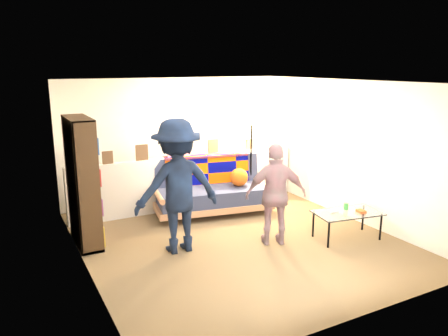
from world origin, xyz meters
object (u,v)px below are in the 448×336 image
Objects in this scene: floor_lamp at (250,146)px; futon_sofa at (212,190)px; person_left at (177,186)px; person_right at (276,195)px; coffee_table at (348,214)px; bookshelf at (83,186)px.

futon_sofa is at bearing -174.62° from floor_lamp.
person_right is at bearing 163.68° from person_left.
futon_sofa is 2.01× the size of coffee_table.
coffee_table is at bearing -78.73° from floor_lamp.
bookshelf is 1.25× the size of person_right.
bookshelf is at bearing 154.57° from coffee_table.
coffee_table is at bearing 163.88° from person_left.
coffee_table is 0.68× the size of floor_lamp.
floor_lamp reaches higher than coffee_table.
floor_lamp is 2.46m from person_left.
floor_lamp is at bearing 5.38° from futon_sofa.
bookshelf is 4.04m from coffee_table.
coffee_table is (3.62, -1.72, -0.49)m from bookshelf.
bookshelf is 1.45m from person_left.
person_left is (-1.19, -1.29, 0.55)m from futon_sofa.
person_right is at bearing -84.00° from futon_sofa.
person_left reaches higher than futon_sofa.
floor_lamp is (3.18, 0.47, 0.25)m from bookshelf.
person_right is at bearing -28.33° from bookshelf.
coffee_table is 0.72× the size of person_right.
person_left is at bearing 5.21° from person_right.
person_left is at bearing -132.73° from futon_sofa.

